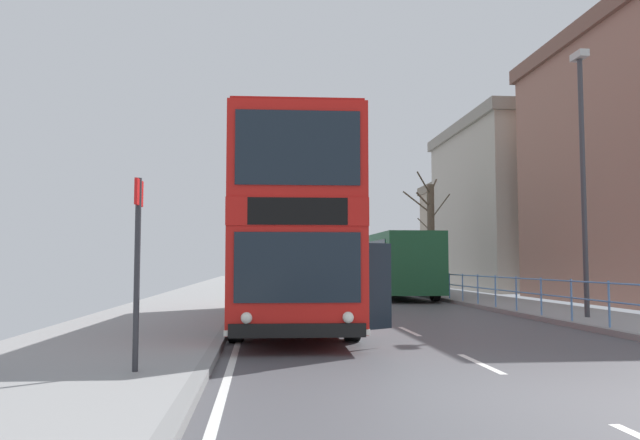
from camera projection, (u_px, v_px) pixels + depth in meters
ground at (498, 396)px, 7.29m from camera, size 15.80×140.00×0.20m
double_decker_bus_main at (292, 233)px, 16.14m from camera, size 3.19×10.97×4.57m
background_bus_far_lane at (391, 264)px, 30.09m from camera, size 2.67×10.57×2.94m
pedestrian_railing_far_kerb at (516, 288)px, 19.46m from camera, size 0.05×24.47×1.06m
bus_stop_sign_near at (137, 251)px, 8.50m from camera, size 0.08×0.44×2.63m
street_lamp_far_side at (583, 161)px, 17.31m from camera, size 0.28×0.60×7.41m
bare_tree_far_00 at (431, 234)px, 35.58m from camera, size 2.39×3.19×6.61m
background_building_01 at (488, 232)px, 52.40m from camera, size 9.24×10.97×8.58m
background_building_02 at (540, 206)px, 39.87m from camera, size 11.15×13.04×10.58m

